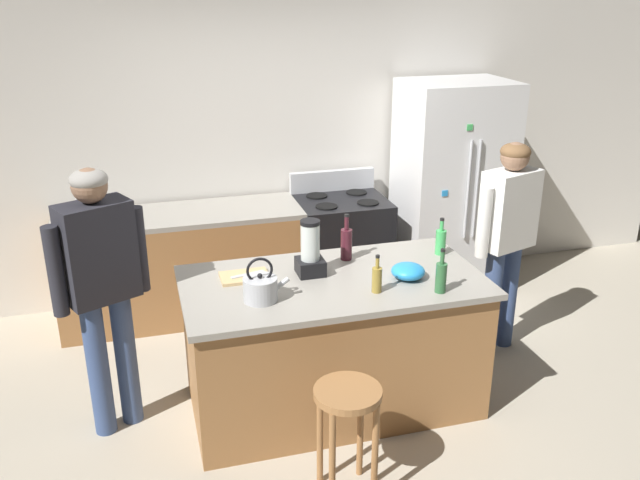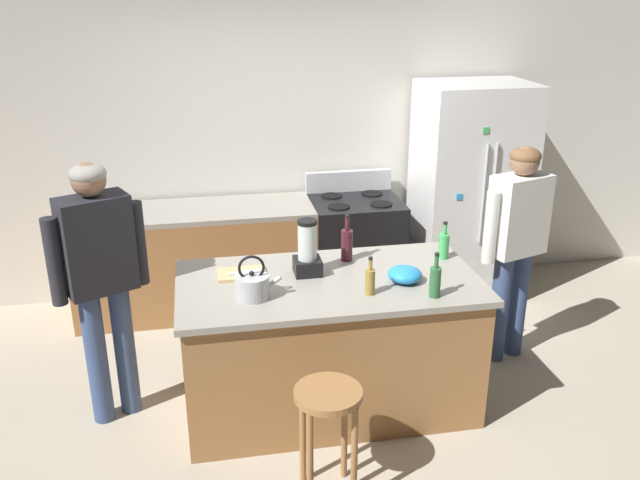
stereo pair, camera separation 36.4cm
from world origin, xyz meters
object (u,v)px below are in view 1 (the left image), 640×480
(chef_knife, at_px, (248,274))
(blender_appliance, at_px, (310,252))
(stove_range, at_px, (341,248))
(cutting_board, at_px, (245,277))
(refrigerator, at_px, (451,188))
(mixing_bowl, at_px, (408,271))
(bottle_soda, at_px, (441,241))
(bottle_wine, at_px, (346,243))
(bottle_vinegar, at_px, (377,279))
(bottle_olive_oil, at_px, (441,276))
(kitchen_island, at_px, (333,342))
(tea_kettle, at_px, (261,288))
(person_by_sink_right, at_px, (507,229))
(bar_stool, at_px, (347,413))
(person_by_island_left, at_px, (101,278))

(chef_knife, bearing_deg, blender_appliance, -20.75)
(stove_range, xyz_separation_m, cutting_board, (-1.06, -1.36, 0.45))
(refrigerator, height_order, mixing_bowl, refrigerator)
(bottle_soda, xyz_separation_m, bottle_wine, (-0.64, 0.08, 0.02))
(cutting_board, xyz_separation_m, chef_knife, (0.02, 0.00, 0.01))
(blender_appliance, xyz_separation_m, bottle_vinegar, (0.31, -0.36, -0.07))
(bottle_vinegar, relative_size, bottle_olive_oil, 0.86)
(kitchen_island, height_order, tea_kettle, tea_kettle)
(chef_knife, bearing_deg, bottle_wine, -3.85)
(bottle_soda, bearing_deg, stove_range, 101.97)
(blender_appliance, distance_m, bottle_olive_oil, 0.82)
(person_by_sink_right, xyz_separation_m, bottle_olive_oil, (-0.85, -0.69, 0.03))
(tea_kettle, xyz_separation_m, cutting_board, (-0.04, 0.33, -0.07))
(blender_appliance, relative_size, bottle_olive_oil, 1.30)
(bottle_olive_oil, bearing_deg, bar_stool, -146.50)
(person_by_sink_right, distance_m, blender_appliance, 1.55)
(refrigerator, bearing_deg, bottle_soda, -119.15)
(chef_knife, bearing_deg, stove_range, 38.84)
(kitchen_island, xyz_separation_m, bar_stool, (-0.17, -0.83, 0.06))
(bottle_vinegar, bearing_deg, person_by_island_left, 166.66)
(refrigerator, height_order, bottle_vinegar, refrigerator)
(person_by_sink_right, xyz_separation_m, bottle_wine, (-1.24, -0.06, 0.05))
(bottle_olive_oil, xyz_separation_m, chef_knife, (-1.07, 0.51, -0.08))
(person_by_sink_right, distance_m, bottle_wine, 1.24)
(stove_range, distance_m, bar_stool, 2.46)
(bottle_wine, height_order, cutting_board, bottle_wine)
(blender_appliance, xyz_separation_m, bottle_soda, (0.93, 0.08, -0.06))
(bottle_wine, bearing_deg, cutting_board, -170.57)
(bottle_olive_oil, bearing_deg, stove_range, 90.73)
(blender_appliance, bearing_deg, mixing_bowl, -22.03)
(tea_kettle, height_order, chef_knife, tea_kettle)
(kitchen_island, xyz_separation_m, bottle_vinegar, (0.20, -0.24, 0.53))
(kitchen_island, bearing_deg, bottle_soda, 13.76)
(person_by_sink_right, xyz_separation_m, cutting_board, (-1.94, -0.18, -0.06))
(stove_range, xyz_separation_m, chef_knife, (-1.04, -1.36, 0.46))
(kitchen_island, height_order, person_by_island_left, person_by_island_left)
(tea_kettle, bearing_deg, bottle_soda, 15.51)
(blender_appliance, xyz_separation_m, chef_knife, (-0.39, 0.05, -0.13))
(bar_stool, relative_size, bottle_soda, 2.58)
(person_by_island_left, distance_m, chef_knife, 0.87)
(bottle_wine, distance_m, chef_knife, 0.70)
(kitchen_island, relative_size, bottle_wine, 5.94)
(person_by_island_left, relative_size, bar_stool, 2.54)
(person_by_island_left, xyz_separation_m, chef_knife, (0.86, 0.04, -0.10))
(stove_range, relative_size, person_by_sink_right, 0.68)
(mixing_bowl, height_order, chef_knife, mixing_bowl)
(bottle_soda, height_order, bottle_wine, bottle_wine)
(kitchen_island, bearing_deg, person_by_island_left, 174.50)
(bottle_olive_oil, height_order, chef_knife, bottle_olive_oil)
(person_by_sink_right, distance_m, bottle_soda, 0.61)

